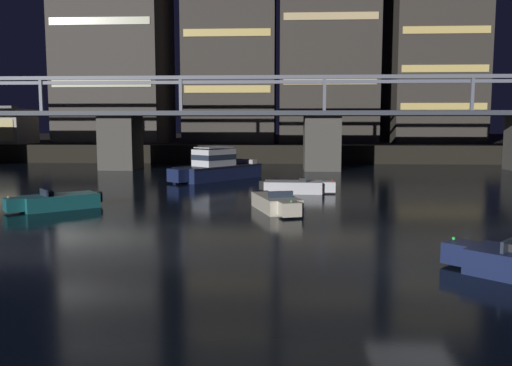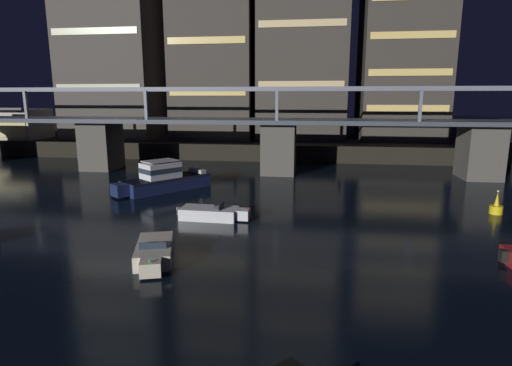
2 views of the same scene
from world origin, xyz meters
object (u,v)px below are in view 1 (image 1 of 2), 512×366
at_px(tower_west_tall, 232,13).
at_px(speedboat_mid_center, 56,202).
at_px(speedboat_far_left, 277,203).
at_px(cabin_cruiser_near_left, 216,167).
at_px(speedboat_near_center, 296,187).
at_px(river_bridge, 322,130).
at_px(tower_east_tall, 431,55).

height_order(tower_west_tall, speedboat_mid_center, tower_west_tall).
bearing_deg(speedboat_far_left, tower_west_tall, 98.75).
height_order(cabin_cruiser_near_left, speedboat_mid_center, cabin_cruiser_near_left).
height_order(speedboat_mid_center, speedboat_far_left, same).
bearing_deg(tower_west_tall, speedboat_near_center, -77.54).
relative_size(river_bridge, cabin_cruiser_near_left, 10.65).
relative_size(tower_east_tall, speedboat_mid_center, 5.24).
relative_size(tower_west_tall, speedboat_mid_center, 7.56).
bearing_deg(speedboat_far_left, river_bridge, 80.77).
xyz_separation_m(tower_east_tall, speedboat_far_left, (-20.36, -45.61, -13.66)).
distance_m(tower_east_tall, speedboat_far_left, 51.78).
xyz_separation_m(tower_west_tall, cabin_cruiser_near_left, (1.32, -27.38, -18.33)).
height_order(river_bridge, tower_west_tall, tower_west_tall).
bearing_deg(speedboat_mid_center, cabin_cruiser_near_left, 66.65).
bearing_deg(speedboat_near_center, speedboat_far_left, -99.10).
distance_m(cabin_cruiser_near_left, speedboat_mid_center, 17.34).
bearing_deg(speedboat_mid_center, tower_west_tall, 82.70).
relative_size(river_bridge, speedboat_near_center, 17.23).
distance_m(tower_west_tall, speedboat_far_left, 47.70).
relative_size(river_bridge, speedboat_far_left, 17.42).
bearing_deg(tower_west_tall, river_bridge, -57.59).
xyz_separation_m(speedboat_near_center, speedboat_far_left, (-1.22, -7.60, 0.00)).
xyz_separation_m(speedboat_mid_center, speedboat_far_left, (12.21, 0.04, 0.00)).
bearing_deg(tower_east_tall, speedboat_mid_center, -125.50).
bearing_deg(speedboat_far_left, tower_east_tall, 65.95).
relative_size(river_bridge, speedboat_mid_center, 19.57).
bearing_deg(speedboat_near_center, cabin_cruiser_near_left, 128.41).
xyz_separation_m(river_bridge, speedboat_near_center, (-3.02, -18.49, -3.65)).
bearing_deg(cabin_cruiser_near_left, river_bridge, 46.87).
height_order(river_bridge, speedboat_far_left, river_bridge).
bearing_deg(speedboat_mid_center, speedboat_far_left, 0.19).
xyz_separation_m(tower_west_tall, speedboat_near_center, (7.88, -35.65, -18.97)).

